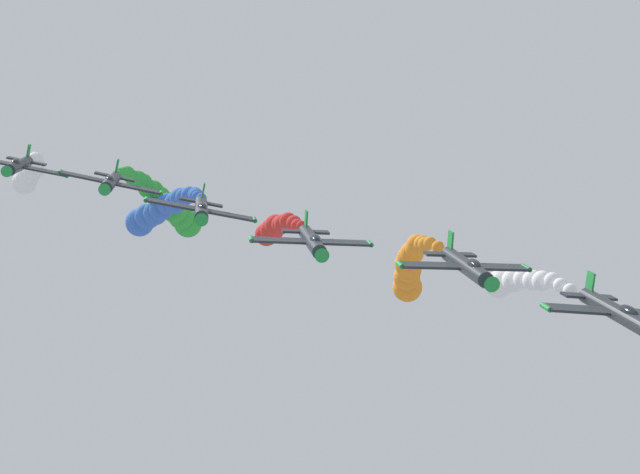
% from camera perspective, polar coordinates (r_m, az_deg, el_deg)
% --- Properties ---
extents(airplane_left_inner, '(9.55, 10.35, 2.51)m').
position_cam_1_polar(airplane_left_inner, '(61.84, 18.43, -4.57)').
color(airplane_left_inner, '#23282D').
extents(smoke_trail_left_inner, '(2.53, 16.03, 4.64)m').
position_cam_1_polar(smoke_trail_left_inner, '(77.71, 12.38, -2.81)').
color(smoke_trail_left_inner, white).
extents(airplane_right_inner, '(9.57, 10.35, 2.34)m').
position_cam_1_polar(airplane_right_inner, '(62.75, 9.36, -1.86)').
color(airplane_right_inner, '#23282D').
extents(smoke_trail_right_inner, '(5.96, 27.73, 11.44)m').
position_cam_1_polar(smoke_trail_right_inner, '(90.02, 5.76, -2.09)').
color(smoke_trail_right_inner, orange).
extents(airplane_left_outer, '(9.56, 10.35, 2.35)m').
position_cam_1_polar(airplane_left_outer, '(67.57, -0.51, -0.27)').
color(airplane_left_outer, '#23282D').
extents(smoke_trail_left_outer, '(3.39, 19.35, 5.44)m').
position_cam_1_polar(smoke_trail_left_outer, '(87.78, -2.84, 0.57)').
color(smoke_trail_left_outer, red).
extents(airplane_right_outer, '(9.43, 10.35, 3.00)m').
position_cam_1_polar(airplane_right_outer, '(74.75, -7.61, 1.77)').
color(airplane_right_outer, '#23282D').
extents(smoke_trail_right_outer, '(9.64, 28.90, 8.52)m').
position_cam_1_polar(smoke_trail_right_outer, '(102.81, -10.32, 1.63)').
color(smoke_trail_right_outer, blue).
extents(airplane_trailing, '(9.40, 10.35, 3.08)m').
position_cam_1_polar(airplane_trailing, '(82.91, -13.26, 3.45)').
color(airplane_trailing, '#23282D').
extents(smoke_trail_trailing, '(8.75, 28.93, 11.64)m').
position_cam_1_polar(smoke_trail_trailing, '(110.61, -9.70, 1.99)').
color(smoke_trail_trailing, green).
extents(airplane_high_slot, '(9.42, 10.35, 3.03)m').
position_cam_1_polar(airplane_high_slot, '(90.39, -18.74, 4.37)').
color(airplane_high_slot, '#23282D').
extents(smoke_trail_high_slot, '(6.71, 21.87, 6.64)m').
position_cam_1_polar(smoke_trail_high_slot, '(112.81, -18.09, 3.92)').
color(smoke_trail_high_slot, white).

